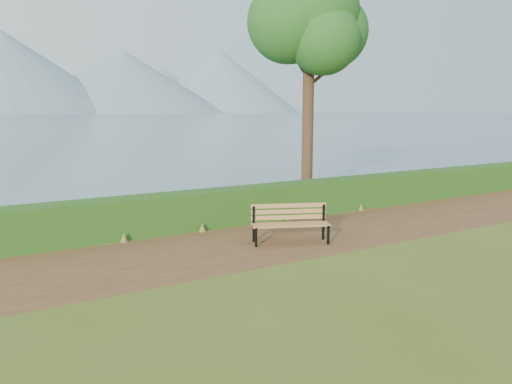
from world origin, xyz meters
TOP-DOWN VIEW (x-y plane):
  - ground at (0.00, 0.00)m, footprint 140.00×140.00m
  - path at (0.00, 0.30)m, footprint 40.00×3.40m
  - hedge at (0.00, 2.60)m, footprint 32.00×0.85m
  - bench at (0.31, -0.01)m, footprint 1.94×1.23m
  - tree at (4.00, 4.35)m, footprint 4.38×3.68m

SIDE VIEW (x-z plane):
  - ground at x=0.00m, z-range 0.00..0.00m
  - path at x=0.00m, z-range 0.00..0.01m
  - hedge at x=0.00m, z-range 0.00..1.00m
  - bench at x=0.31m, z-range 0.07..1.01m
  - tree at x=4.00m, z-range 2.05..10.47m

